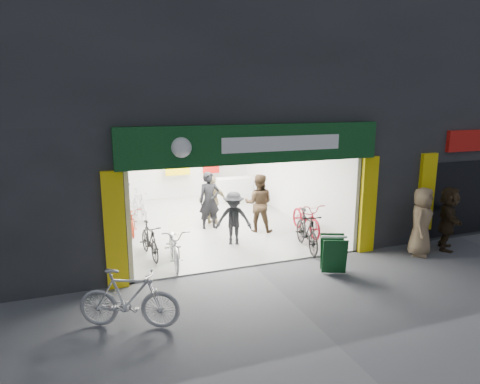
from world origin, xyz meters
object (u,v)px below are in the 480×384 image
bike_right_front (307,231)px  parked_bike (129,299)px  sandwich_board (333,253)px  bike_left_front (174,245)px  pedestrian_near (421,222)px

bike_right_front → parked_bike: (-5.00, -2.47, 0.01)m
sandwich_board → bike_left_front: bearing=174.5°
bike_left_front → parked_bike: parked_bike is taller
bike_right_front → sandwich_board: bike_right_front is taller
parked_bike → sandwich_board: parked_bike is taller
bike_left_front → pedestrian_near: size_ratio=1.04×
pedestrian_near → sandwich_board: pedestrian_near is taller
parked_bike → sandwich_board: (4.83, 0.87, -0.07)m
bike_left_front → sandwich_board: (3.43, -1.86, -0.01)m
sandwich_board → pedestrian_near: bearing=27.5°
bike_left_front → parked_bike: bearing=-111.2°
bike_left_front → bike_right_front: bike_right_front is taller
bike_right_front → parked_bike: parked_bike is taller
bike_left_front → sandwich_board: size_ratio=2.16×
bike_right_front → sandwich_board: (-0.17, -1.60, -0.07)m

